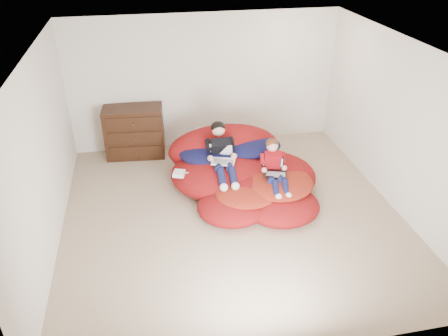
# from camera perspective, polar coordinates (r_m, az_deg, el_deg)

# --- Properties ---
(room_shell) EXTENTS (5.10, 5.10, 2.77)m
(room_shell) POSITION_cam_1_polar(r_m,az_deg,el_deg) (6.55, 1.09, -4.51)
(room_shell) COLOR tan
(room_shell) RESTS_ON ground
(dresser) EXTENTS (1.10, 0.64, 0.95)m
(dresser) POSITION_cam_1_polar(r_m,az_deg,el_deg) (8.25, -11.61, 4.65)
(dresser) COLOR #321B0E
(dresser) RESTS_ON ground
(beanbag_pile) EXTENTS (2.38, 2.45, 0.92)m
(beanbag_pile) POSITION_cam_1_polar(r_m,az_deg,el_deg) (7.20, 2.27, -0.58)
(beanbag_pile) COLOR maroon
(beanbag_pile) RESTS_ON ground
(cream_pillow) EXTENTS (0.40, 0.26, 0.26)m
(cream_pillow) POSITION_cam_1_polar(r_m,az_deg,el_deg) (7.66, -2.97, 4.40)
(cream_pillow) COLOR beige
(cream_pillow) RESTS_ON beanbag_pile
(older_boy) EXTENTS (0.33, 1.11, 0.71)m
(older_boy) POSITION_cam_1_polar(r_m,az_deg,el_deg) (6.95, -0.32, 2.19)
(older_boy) COLOR black
(older_boy) RESTS_ON beanbag_pile
(younger_boy) EXTENTS (0.33, 0.84, 0.66)m
(younger_boy) POSITION_cam_1_polar(r_m,az_deg,el_deg) (6.74, 6.62, 0.38)
(younger_boy) COLOR maroon
(younger_boy) RESTS_ON beanbag_pile
(laptop_white) EXTENTS (0.42, 0.48, 0.24)m
(laptop_white) POSITION_cam_1_polar(r_m,az_deg,el_deg) (6.92, -0.22, 1.55)
(laptop_white) COLOR white
(laptop_white) RESTS_ON older_boy
(laptop_black) EXTENTS (0.40, 0.43, 0.24)m
(laptop_black) POSITION_cam_1_polar(r_m,az_deg,el_deg) (6.77, 6.59, -0.09)
(laptop_black) COLOR black
(laptop_black) RESTS_ON younger_boy
(power_adapter) EXTENTS (0.22, 0.22, 0.07)m
(power_adapter) POSITION_cam_1_polar(r_m,az_deg,el_deg) (6.90, -5.89, -0.72)
(power_adapter) COLOR white
(power_adapter) RESTS_ON beanbag_pile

